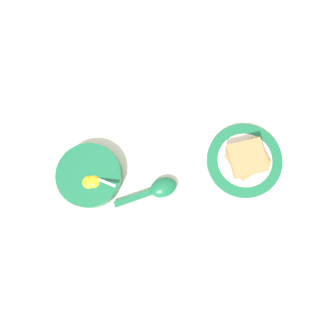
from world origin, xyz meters
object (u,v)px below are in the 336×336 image
Objects in this scene: soup_spoon at (158,189)px; egg_bowl at (90,176)px; toast_sandwich at (248,158)px; toast_plate at (244,161)px.

egg_bowl is at bearing 9.25° from soup_spoon.
egg_bowl is 1.30× the size of toast_sandwich.
toast_plate is at bearing -141.41° from soup_spoon.
toast_sandwich is 0.25m from soup_spoon.
toast_plate is 1.57× the size of toast_sandwich.
soup_spoon is (-0.18, -0.03, -0.01)m from egg_bowl.
toast_sandwich is at bearing -166.79° from toast_plate.
toast_sandwich reaches higher than soup_spoon.
toast_plate is at bearing -153.90° from egg_bowl.
toast_sandwich is (-0.00, -0.00, 0.03)m from toast_plate.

